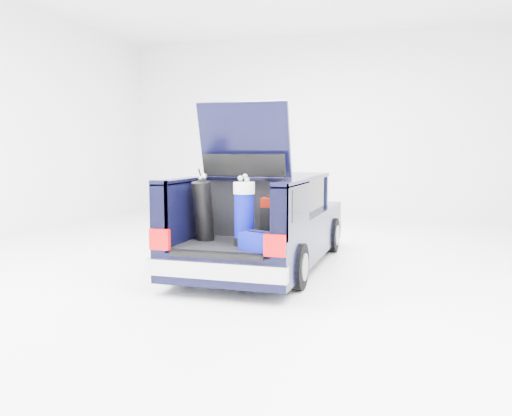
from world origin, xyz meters
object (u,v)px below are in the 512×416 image
(black_golf_bag, at_px, (203,211))
(blue_duffel, at_px, (260,242))
(red_suitcase, at_px, (275,219))
(blue_golf_bag, at_px, (244,213))
(car, at_px, (267,223))

(black_golf_bag, bearing_deg, blue_duffel, -21.64)
(red_suitcase, relative_size, blue_golf_bag, 0.66)
(red_suitcase, bearing_deg, blue_duffel, -93.81)
(car, distance_m, blue_duffel, 2.07)
(red_suitcase, height_order, blue_duffel, red_suitcase)
(blue_golf_bag, bearing_deg, blue_duffel, -61.79)
(car, height_order, blue_golf_bag, car)
(blue_golf_bag, height_order, blue_duffel, blue_golf_bag)
(black_golf_bag, relative_size, blue_golf_bag, 0.99)
(red_suitcase, distance_m, blue_golf_bag, 0.59)
(red_suitcase, xyz_separation_m, blue_duffel, (0.03, -0.81, -0.18))
(car, bearing_deg, blue_duffel, -76.35)
(car, relative_size, blue_golf_bag, 5.05)
(red_suitcase, height_order, blue_golf_bag, blue_golf_bag)
(car, distance_m, blue_golf_bag, 1.75)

